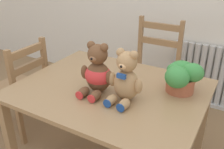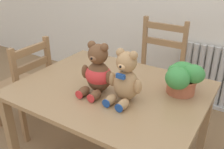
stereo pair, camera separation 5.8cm
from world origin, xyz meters
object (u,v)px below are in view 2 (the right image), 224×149
at_px(teddy_bear_left, 98,73).
at_px(wooden_chair_behind, 157,72).
at_px(potted_plant, 182,78).
at_px(teddy_bear_right, 125,80).
at_px(wooden_chair_side, 25,86).

bearing_deg(teddy_bear_left, wooden_chair_behind, -94.26).
height_order(teddy_bear_left, potted_plant, teddy_bear_left).
xyz_separation_m(teddy_bear_right, potted_plant, (0.27, 0.27, -0.03)).
xyz_separation_m(wooden_chair_behind, potted_plant, (0.44, -0.69, 0.34)).
xyz_separation_m(teddy_bear_left, potted_plant, (0.48, 0.26, -0.02)).
bearing_deg(wooden_chair_behind, teddy_bear_right, 99.85).
bearing_deg(wooden_chair_side, teddy_bear_right, -95.31).
xyz_separation_m(teddy_bear_left, teddy_bear_right, (0.21, -0.00, 0.01)).
bearing_deg(teddy_bear_right, potted_plant, -133.85).
relative_size(wooden_chair_behind, teddy_bear_right, 2.99).
bearing_deg(wooden_chair_side, teddy_bear_left, -96.28).
distance_m(teddy_bear_left, potted_plant, 0.55).
distance_m(wooden_chair_behind, potted_plant, 0.88).
distance_m(wooden_chair_behind, wooden_chair_side, 1.28).
bearing_deg(wooden_chair_behind, wooden_chair_side, 41.55).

